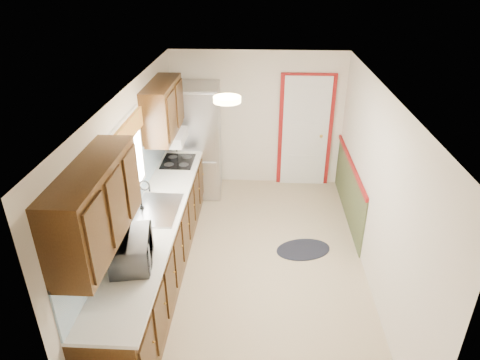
# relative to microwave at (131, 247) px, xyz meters

# --- Properties ---
(room_shell) EXTENTS (3.20, 5.20, 2.52)m
(room_shell) POSITION_rel_microwave_xyz_m (1.20, 1.25, 0.06)
(room_shell) COLOR tan
(room_shell) RESTS_ON ground
(kitchen_run) EXTENTS (0.63, 4.00, 2.20)m
(kitchen_run) POSITION_rel_microwave_xyz_m (-0.04, 0.96, -0.33)
(kitchen_run) COLOR #361F0C
(kitchen_run) RESTS_ON ground
(back_wall_trim) EXTENTS (1.12, 2.30, 2.08)m
(back_wall_trim) POSITION_rel_microwave_xyz_m (2.19, 3.46, -0.25)
(back_wall_trim) COLOR maroon
(back_wall_trim) RESTS_ON ground
(ceiling_fixture) EXTENTS (0.30, 0.30, 0.06)m
(ceiling_fixture) POSITION_rel_microwave_xyz_m (0.90, 1.05, 1.22)
(ceiling_fixture) COLOR #FFD88C
(ceiling_fixture) RESTS_ON room_shell
(microwave) EXTENTS (0.43, 0.63, 0.39)m
(microwave) POSITION_rel_microwave_xyz_m (0.00, 0.00, 0.00)
(microwave) COLOR white
(microwave) RESTS_ON kitchen_run
(refrigerator) EXTENTS (0.83, 0.82, 1.92)m
(refrigerator) POSITION_rel_microwave_xyz_m (0.18, 3.30, -0.18)
(refrigerator) COLOR #B7B7BC
(refrigerator) RESTS_ON ground
(rug) EXTENTS (0.89, 0.70, 0.01)m
(rug) POSITION_rel_microwave_xyz_m (1.92, 1.60, -1.13)
(rug) COLOR black
(rug) RESTS_ON ground
(cooktop) EXTENTS (0.47, 0.56, 0.02)m
(cooktop) POSITION_rel_microwave_xyz_m (0.01, 2.47, -0.19)
(cooktop) COLOR black
(cooktop) RESTS_ON kitchen_run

